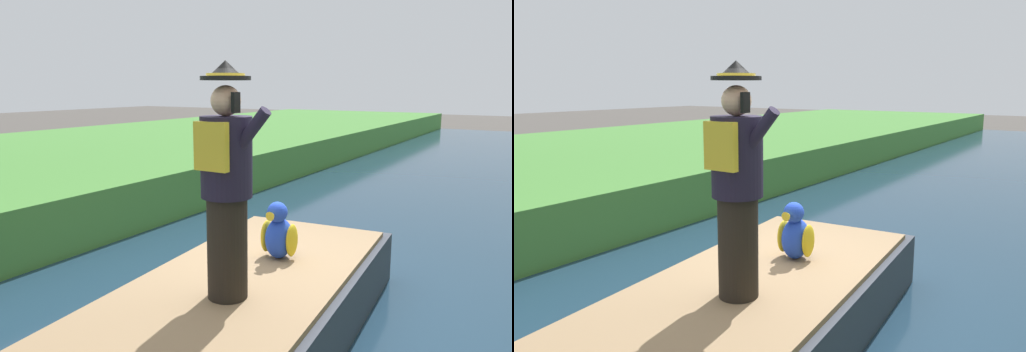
# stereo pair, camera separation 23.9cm
# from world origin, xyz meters

# --- Properties ---
(ground_plane) EXTENTS (80.00, 80.00, 0.00)m
(ground_plane) POSITION_xyz_m (0.00, 0.00, 0.00)
(ground_plane) COLOR #4C4742
(canal_water) EXTENTS (6.39, 48.00, 0.10)m
(canal_water) POSITION_xyz_m (0.00, 0.00, 0.05)
(canal_water) COLOR #1E384C
(canal_water) RESTS_ON ground
(boat) EXTENTS (2.20, 4.36, 0.61)m
(boat) POSITION_xyz_m (0.00, -0.58, 0.40)
(boat) COLOR #333842
(boat) RESTS_ON canal_water
(person_pirate) EXTENTS (0.61, 0.42, 1.85)m
(person_pirate) POSITION_xyz_m (0.12, -0.97, 1.64)
(person_pirate) COLOR black
(person_pirate) RESTS_ON boat
(parrot_plush) EXTENTS (0.36, 0.34, 0.57)m
(parrot_plush) POSITION_xyz_m (0.02, 0.04, 0.95)
(parrot_plush) COLOR blue
(parrot_plush) RESTS_ON boat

